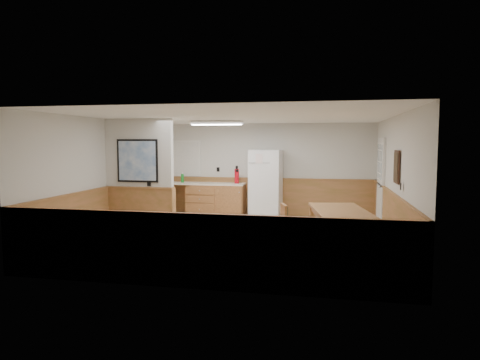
% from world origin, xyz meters
% --- Properties ---
extents(ground, '(6.00, 6.00, 0.00)m').
position_xyz_m(ground, '(0.00, 0.00, 0.00)').
color(ground, '#C3B38C').
rests_on(ground, ground).
extents(ceiling, '(6.00, 6.00, 0.02)m').
position_xyz_m(ceiling, '(0.00, 0.00, 2.50)').
color(ceiling, white).
rests_on(ceiling, back_wall).
extents(back_wall, '(6.00, 0.02, 2.50)m').
position_xyz_m(back_wall, '(0.00, 3.00, 1.25)').
color(back_wall, silver).
rests_on(back_wall, ground).
extents(right_wall, '(0.02, 6.00, 2.50)m').
position_xyz_m(right_wall, '(3.00, 0.00, 1.25)').
color(right_wall, silver).
rests_on(right_wall, ground).
extents(left_wall, '(0.02, 6.00, 2.50)m').
position_xyz_m(left_wall, '(-3.00, 0.00, 1.25)').
color(left_wall, silver).
rests_on(left_wall, ground).
extents(wainscot_back, '(6.00, 0.04, 1.00)m').
position_xyz_m(wainscot_back, '(0.00, 2.98, 0.50)').
color(wainscot_back, '#B26D47').
rests_on(wainscot_back, ground).
extents(wainscot_right, '(0.04, 6.00, 1.00)m').
position_xyz_m(wainscot_right, '(2.98, 0.00, 0.50)').
color(wainscot_right, '#B26D47').
rests_on(wainscot_right, ground).
extents(wainscot_left, '(0.04, 6.00, 1.00)m').
position_xyz_m(wainscot_left, '(-2.98, 0.00, 0.50)').
color(wainscot_left, '#B26D47').
rests_on(wainscot_left, ground).
extents(partition_wall, '(1.50, 0.20, 2.50)m').
position_xyz_m(partition_wall, '(-2.25, 0.19, 1.23)').
color(partition_wall, silver).
rests_on(partition_wall, ground).
extents(kitchen_counter, '(2.20, 0.61, 1.00)m').
position_xyz_m(kitchen_counter, '(-1.21, 2.68, 0.46)').
color(kitchen_counter, '#B1733E').
rests_on(kitchen_counter, ground).
extents(exterior_door, '(0.07, 1.02, 2.15)m').
position_xyz_m(exterior_door, '(2.96, 1.90, 1.05)').
color(exterior_door, silver).
rests_on(exterior_door, ground).
extents(kitchen_window, '(0.80, 0.04, 1.00)m').
position_xyz_m(kitchen_window, '(-2.10, 2.98, 1.55)').
color(kitchen_window, silver).
rests_on(kitchen_window, back_wall).
extents(wall_painting, '(0.04, 0.50, 0.60)m').
position_xyz_m(wall_painting, '(2.97, -0.30, 1.55)').
color(wall_painting, '#382216').
rests_on(wall_painting, right_wall).
extents(fluorescent_fixture, '(1.20, 0.30, 0.09)m').
position_xyz_m(fluorescent_fixture, '(-0.80, 1.30, 2.45)').
color(fluorescent_fixture, silver).
rests_on(fluorescent_fixture, ceiling).
extents(refrigerator, '(0.84, 0.75, 1.80)m').
position_xyz_m(refrigerator, '(0.18, 2.63, 0.90)').
color(refrigerator, white).
rests_on(refrigerator, ground).
extents(dining_table, '(1.23, 1.99, 0.75)m').
position_xyz_m(dining_table, '(1.98, -0.39, 0.66)').
color(dining_table, '#AD793F').
rests_on(dining_table, ground).
extents(dining_bench, '(0.43, 1.49, 0.45)m').
position_xyz_m(dining_bench, '(2.75, -0.36, 0.34)').
color(dining_bench, '#AD793F').
rests_on(dining_bench, ground).
extents(dining_chair, '(0.64, 0.52, 0.85)m').
position_xyz_m(dining_chair, '(1.04, -0.55, 0.50)').
color(dining_chair, '#AD793F').
rests_on(dining_chair, ground).
extents(fire_extinguisher, '(0.15, 0.15, 0.47)m').
position_xyz_m(fire_extinguisher, '(-0.62, 2.71, 1.11)').
color(fire_extinguisher, red).
rests_on(fire_extinguisher, kitchen_counter).
extents(soap_bottle, '(0.08, 0.08, 0.24)m').
position_xyz_m(soap_bottle, '(-2.12, 2.66, 1.02)').
color(soap_bottle, '#198928').
rests_on(soap_bottle, kitchen_counter).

